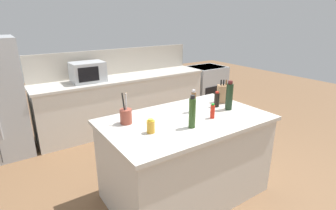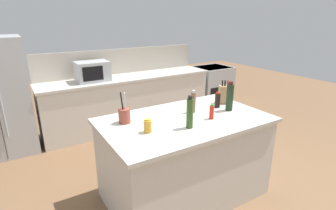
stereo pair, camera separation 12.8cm
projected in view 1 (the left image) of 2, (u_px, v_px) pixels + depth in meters
The scene contains 14 objects.
ground_plane at pixel (185, 192), 3.08m from camera, with size 14.00×14.00×0.00m, color brown.
back_counter_run at pixel (125, 102), 4.81m from camera, with size 3.12×0.66×0.94m.
wall_backsplash at pixel (116, 62), 4.83m from camera, with size 3.08×0.03×0.46m, color #B2A899.
kitchen_island at pixel (185, 157), 2.93m from camera, with size 1.77×1.07×0.94m.
range_oven at pixel (206, 87), 5.86m from camera, with size 0.76×0.65×0.92m.
microwave at pixel (88, 72), 4.27m from camera, with size 0.52×0.39×0.32m.
knife_block at pixel (223, 94), 3.26m from camera, with size 0.16×0.15×0.29m.
utensil_crock at pixel (126, 116), 2.62m from camera, with size 0.12×0.12×0.32m.
soy_sauce_bottle at pixel (217, 100), 3.11m from camera, with size 0.06×0.06×0.19m.
honey_jar at pixel (151, 126), 2.42m from camera, with size 0.08×0.08×0.13m.
olive_oil_bottle at pixel (192, 113), 2.50m from camera, with size 0.07×0.07×0.33m.
pepper_grinder at pixel (193, 102), 2.93m from camera, with size 0.05×0.05×0.26m.
wine_bottle at pixel (229, 96), 2.99m from camera, with size 0.08×0.08×0.34m.
hot_sauce_bottle at pixel (213, 111), 2.76m from camera, with size 0.05×0.05×0.16m.
Camera 1 is at (-1.61, -2.03, 1.97)m, focal length 28.00 mm.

